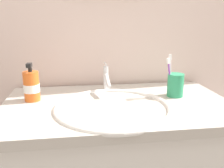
{
  "coord_description": "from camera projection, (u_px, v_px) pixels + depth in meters",
  "views": [
    {
      "loc": [
        -0.16,
        -0.96,
        1.18
      ],
      "look_at": [
        -0.03,
        -0.03,
        0.92
      ],
      "focal_mm": 39.13,
      "sensor_mm": 36.0,
      "label": 1
    }
  ],
  "objects": [
    {
      "name": "soap_dispenser",
      "position": [
        32.0,
        86.0,
        1.04
      ],
      "size": [
        0.07,
        0.07,
        0.16
      ],
      "color": "orange",
      "rests_on": "vanity_counter"
    },
    {
      "name": "toothbrush_cup",
      "position": [
        175.0,
        85.0,
        1.1
      ],
      "size": [
        0.07,
        0.07,
        0.1
      ],
      "primitive_type": "cylinder",
      "color": "#2D9966",
      "rests_on": "vanity_counter"
    },
    {
      "name": "toothbrush_purple",
      "position": [
        170.0,
        74.0,
        1.07
      ],
      "size": [
        0.04,
        0.02,
        0.17
      ],
      "color": "purple",
      "rests_on": "toothbrush_cup"
    },
    {
      "name": "faucet",
      "position": [
        107.0,
        79.0,
        1.16
      ],
      "size": [
        0.02,
        0.17,
        0.13
      ],
      "color": "silver",
      "rests_on": "sink_basin"
    },
    {
      "name": "tiled_wall_back",
      "position": [
        108.0,
        13.0,
        1.24
      ],
      "size": [
        2.16,
        0.04,
        2.4
      ],
      "primitive_type": "cube",
      "color": "beige",
      "rests_on": "ground"
    },
    {
      "name": "toothbrush_white",
      "position": [
        170.0,
        72.0,
        1.08
      ],
      "size": [
        0.02,
        0.02,
        0.19
      ],
      "color": "white",
      "rests_on": "toothbrush_cup"
    },
    {
      "name": "sink_basin",
      "position": [
        113.0,
        115.0,
        0.98
      ],
      "size": [
        0.47,
        0.47,
        0.09
      ],
      "color": "white",
      "rests_on": "vanity_counter"
    }
  ]
}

